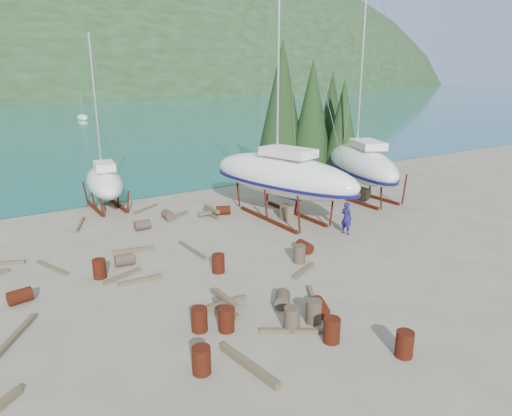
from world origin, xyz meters
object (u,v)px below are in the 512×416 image
large_sailboat_near (282,175)px  worker (346,218)px  small_sailboat_shore (104,182)px  large_sailboat_far (361,163)px

large_sailboat_near → worker: large_sailboat_near is taller
large_sailboat_near → small_sailboat_shore: size_ratio=1.54×
large_sailboat_near → small_sailboat_shore: 12.03m
small_sailboat_shore → large_sailboat_near: bearing=-34.9°
large_sailboat_far → small_sailboat_shore: 17.89m
large_sailboat_far → small_sailboat_shore: (-16.15, 7.65, -0.79)m
large_sailboat_near → small_sailboat_shore: bearing=122.6°
large_sailboat_near → worker: 4.98m
large_sailboat_near → large_sailboat_far: large_sailboat_near is taller
small_sailboat_shore → worker: bearing=-43.3°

